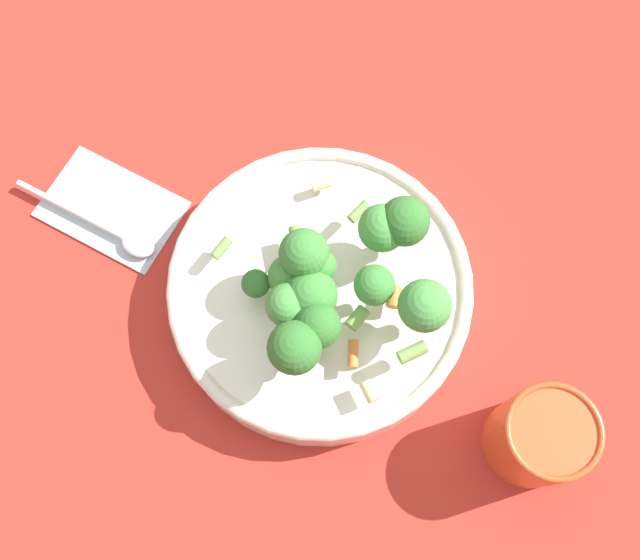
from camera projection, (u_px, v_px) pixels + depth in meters
name	position (u px, v px, depth m)	size (l,w,h in m)	color
ground_plane	(320.00, 299.00, 0.75)	(3.00, 3.00, 0.00)	#B72D23
bowl	(320.00, 291.00, 0.73)	(0.29, 0.29, 0.05)	silver
pasta_salad	(337.00, 286.00, 0.65)	(0.20, 0.22, 0.08)	#8CB766
cup	(540.00, 437.00, 0.66)	(0.08, 0.08, 0.10)	#CC4C23
napkin	(111.00, 208.00, 0.78)	(0.10, 0.14, 0.01)	#B2BCC6
spoon	(110.00, 230.00, 0.76)	(0.03, 0.17, 0.01)	silver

